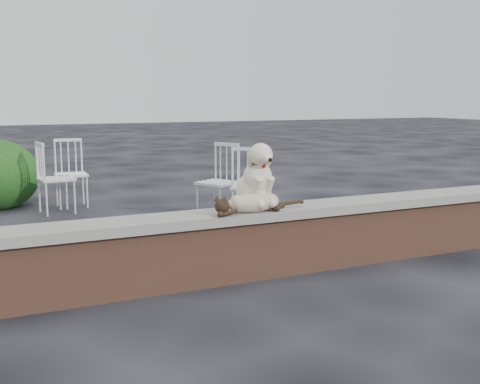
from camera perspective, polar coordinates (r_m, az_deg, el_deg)
name	(u,v)px	position (r m, az deg, el deg)	size (l,w,h in m)	color
ground	(234,279)	(5.00, -0.61, -8.40)	(60.00, 60.00, 0.00)	black
brick_wall	(234,250)	(4.93, -0.61, -5.63)	(6.00, 0.30, 0.50)	brown
capstone	(234,216)	(4.87, -0.62, -2.32)	(6.20, 0.40, 0.08)	slate
dog	(253,175)	(4.93, 1.32, 1.67)	(0.37, 0.49, 0.57)	beige
cat	(253,202)	(4.80, 1.25, -0.93)	(1.04, 0.25, 0.18)	tan
chair_d	(218,181)	(7.35, -2.20, 1.04)	(0.56, 0.56, 0.94)	white
chair_e	(56,178)	(8.06, -17.41, 1.34)	(0.56, 0.56, 0.94)	white
chair_b	(71,173)	(8.44, -16.07, 1.75)	(0.56, 0.56, 0.94)	white
chair_c	(250,185)	(7.04, 0.93, 0.68)	(0.56, 0.56, 0.94)	white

